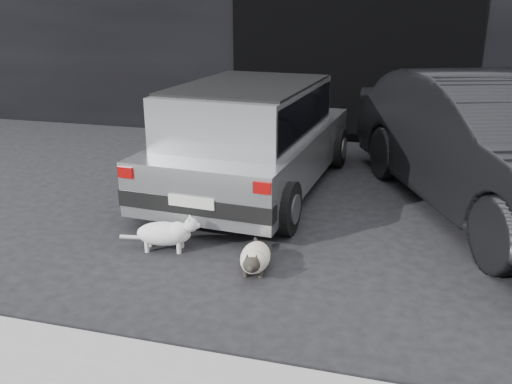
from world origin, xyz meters
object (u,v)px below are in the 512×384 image
(silver_hatchback, at_px, (252,132))
(cat_siamese, at_px, (255,259))
(cat_white, at_px, (168,233))
(second_car, at_px, (497,147))

(silver_hatchback, bearing_deg, cat_siamese, -69.61)
(cat_siamese, xyz_separation_m, cat_white, (-0.92, 0.21, 0.05))
(silver_hatchback, distance_m, cat_white, 2.06)
(silver_hatchback, height_order, cat_siamese, silver_hatchback)
(silver_hatchback, xyz_separation_m, cat_white, (-0.29, -1.96, -0.57))
(cat_siamese, bearing_deg, cat_white, -21.15)
(silver_hatchback, bearing_deg, cat_white, -94.35)
(silver_hatchback, xyz_separation_m, second_car, (2.81, -0.09, 0.03))
(cat_white, bearing_deg, cat_siamese, 66.84)
(silver_hatchback, distance_m, cat_siamese, 2.34)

